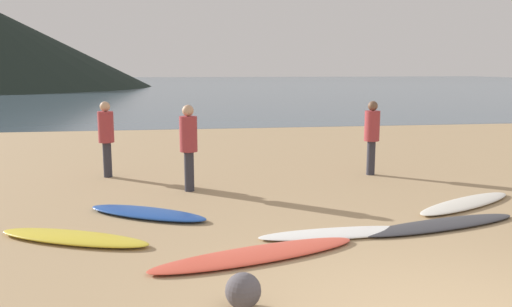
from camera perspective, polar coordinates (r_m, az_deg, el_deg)
ground_plane at (r=14.03m, az=0.55°, el=-0.10°), size 120.00×120.00×0.20m
ocean_water at (r=68.98m, az=-6.93°, el=7.53°), size 140.00×100.00×0.01m
surfboard_0 at (r=7.22m, az=-19.34°, el=-8.68°), size 2.17×1.36×0.09m
surfboard_1 at (r=8.08m, az=-11.83°, el=-6.39°), size 2.00×1.50×0.10m
surfboard_2 at (r=6.27m, az=0.10°, el=-10.99°), size 2.69×1.28×0.07m
surfboard_3 at (r=7.14m, az=9.24°, el=-8.60°), size 2.27×0.55×0.06m
surfboard_4 at (r=7.84m, az=19.47°, el=-7.36°), size 2.67×1.09×0.07m
surfboard_5 at (r=9.18m, az=21.99°, el=-5.06°), size 2.31×1.55×0.07m
person_0 at (r=9.40m, az=-7.39°, el=1.40°), size 0.32×0.32×1.57m
person_1 at (r=10.96m, az=-16.08°, el=2.19°), size 0.31×0.31×1.55m
person_2 at (r=11.03m, az=12.57°, el=2.35°), size 0.31×0.31×1.54m
beach_rock_near at (r=5.01m, az=-1.42°, el=-14.78°), size 0.34×0.34×0.34m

